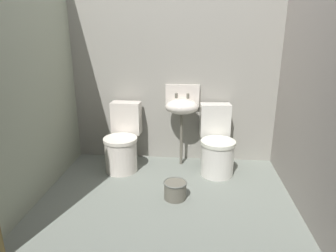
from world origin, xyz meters
name	(u,v)px	position (x,y,z in m)	size (l,w,h in m)	color
ground_plane	(166,204)	(0.00, 0.00, -0.04)	(2.94, 2.54, 0.08)	slate
wall_back	(174,64)	(0.00, 1.12, 1.22)	(2.94, 0.10, 2.44)	gray
wall_left	(28,75)	(-1.32, 0.10, 1.22)	(0.10, 2.34, 2.44)	gray
wall_right	(317,79)	(1.32, 0.10, 1.22)	(0.10, 2.34, 2.44)	gray
toilet_left	(123,143)	(-0.59, 0.72, 0.32)	(0.42, 0.61, 0.78)	silver
toilet_right	(217,146)	(0.54, 0.72, 0.32)	(0.43, 0.62, 0.78)	silver
sink	(182,106)	(0.11, 0.91, 0.75)	(0.42, 0.35, 0.99)	#656154
bucket	(175,190)	(0.09, 0.06, 0.10)	(0.24, 0.24, 0.18)	#656154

